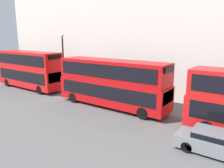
% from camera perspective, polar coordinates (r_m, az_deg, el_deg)
% --- Properties ---
extents(bus_second_in_queue, '(2.59, 10.95, 4.37)m').
position_cam_1_polar(bus_second_in_queue, '(19.97, -0.10, 0.65)').
color(bus_second_in_queue, '#B20C0F').
rests_on(bus_second_in_queue, ground).
extents(bus_third_in_queue, '(2.59, 10.07, 4.63)m').
position_cam_1_polar(bus_third_in_queue, '(29.20, -20.79, 3.83)').
color(bus_third_in_queue, red).
rests_on(bus_third_in_queue, ground).
extents(car_hatchback, '(1.78, 4.49, 1.33)m').
position_cam_1_polar(car_hatchback, '(13.80, 25.75, -13.56)').
color(car_hatchback, slate).
rests_on(car_hatchback, ground).
extents(street_lamp, '(0.44, 0.44, 6.74)m').
position_cam_1_polar(street_lamp, '(26.74, -12.65, 7.08)').
color(street_lamp, black).
rests_on(street_lamp, ground).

